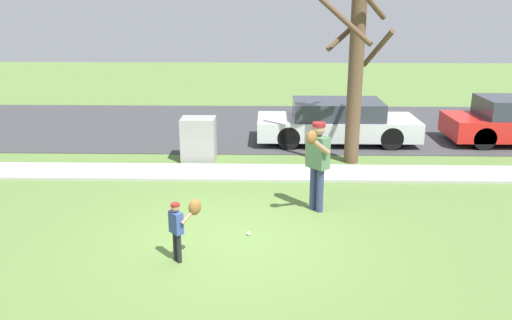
% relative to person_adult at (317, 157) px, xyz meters
% --- Properties ---
extents(ground_plane, '(48.00, 48.00, 0.00)m').
position_rel_person_adult_xyz_m(ground_plane, '(-1.54, 2.19, -1.11)').
color(ground_plane, '#567538').
extents(sidewalk_strip, '(36.00, 1.20, 0.06)m').
position_rel_person_adult_xyz_m(sidewalk_strip, '(-1.54, 2.29, -1.08)').
color(sidewalk_strip, '#A3A39E').
rests_on(sidewalk_strip, ground).
extents(road_surface, '(36.00, 6.80, 0.02)m').
position_rel_person_adult_xyz_m(road_surface, '(-1.54, 7.29, -1.10)').
color(road_surface, '#38383A').
rests_on(road_surface, ground).
extents(person_adult, '(0.53, 0.89, 1.78)m').
position_rel_person_adult_xyz_m(person_adult, '(0.00, 0.00, 0.00)').
color(person_adult, navy).
rests_on(person_adult, ground).
extents(person_child, '(0.55, 0.33, 1.03)m').
position_rel_person_adult_xyz_m(person_child, '(-2.29, -2.12, -0.43)').
color(person_child, black).
rests_on(person_child, ground).
extents(baseball, '(0.07, 0.07, 0.07)m').
position_rel_person_adult_xyz_m(baseball, '(-1.28, -1.16, -1.07)').
color(baseball, white).
rests_on(baseball, ground).
extents(utility_cabinet, '(0.87, 0.69, 1.13)m').
position_rel_person_adult_xyz_m(utility_cabinet, '(-2.74, 3.39, -0.55)').
color(utility_cabinet, gray).
rests_on(utility_cabinet, ground).
extents(street_tree_near, '(1.84, 1.88, 4.40)m').
position_rel_person_adult_xyz_m(street_tree_near, '(1.20, 3.30, 1.25)').
color(street_tree_near, brown).
rests_on(street_tree_near, ground).
extents(parked_sedan_silver, '(4.60, 1.80, 1.23)m').
position_rel_person_adult_xyz_m(parked_sedan_silver, '(1.06, 5.25, -0.49)').
color(parked_sedan_silver, silver).
rests_on(parked_sedan_silver, road_surface).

